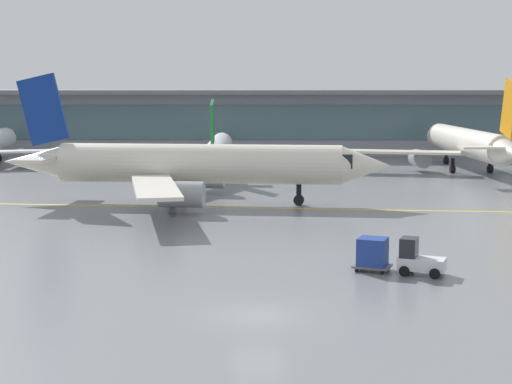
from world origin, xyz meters
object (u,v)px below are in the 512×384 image
at_px(gate_airplane_3, 470,144).
at_px(cargo_dolly_lead, 374,253).
at_px(baggage_tug, 420,259).
at_px(taxiing_regional_jet, 197,165).
at_px(gate_airplane_2, 220,150).

bearing_deg(gate_airplane_3, cargo_dolly_lead, 156.96).
bearing_deg(baggage_tug, taxiing_regional_jet, 139.52).
distance_m(taxiing_regional_jet, baggage_tug, 31.08).
height_order(gate_airplane_2, baggage_tug, gate_airplane_2).
relative_size(baggage_tug, cargo_dolly_lead, 1.15).
relative_size(gate_airplane_2, taxiing_regional_jet, 0.77).
xyz_separation_m(gate_airplane_2, baggage_tug, (13.81, -53.19, -1.80)).
relative_size(gate_airplane_3, baggage_tug, 11.59).
height_order(gate_airplane_2, taxiing_regional_jet, taxiing_regional_jet).
bearing_deg(gate_airplane_2, baggage_tug, -164.99).
bearing_deg(gate_airplane_2, gate_airplane_3, -88.77).
bearing_deg(taxiing_regional_jet, cargo_dolly_lead, -59.22).
xyz_separation_m(taxiing_regional_jet, cargo_dolly_lead, (12.21, -26.33, -2.44)).
bearing_deg(baggage_tug, cargo_dolly_lead, 180.00).
height_order(taxiing_regional_jet, baggage_tug, taxiing_regional_jet).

